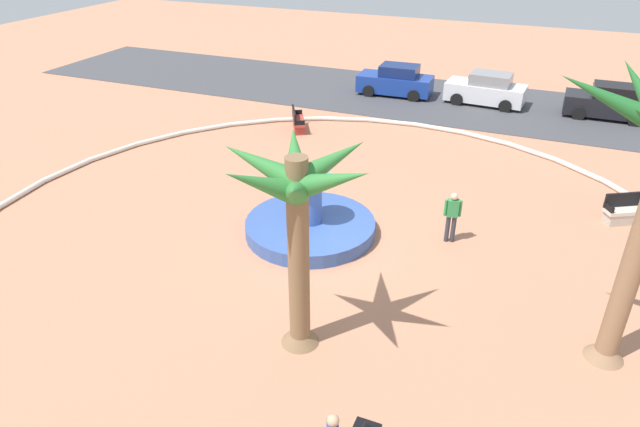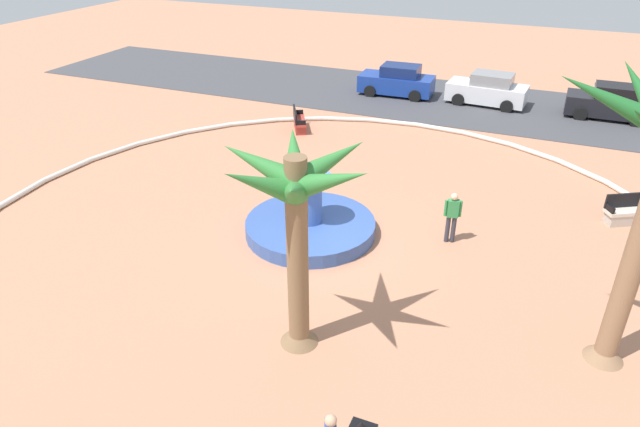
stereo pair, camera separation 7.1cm
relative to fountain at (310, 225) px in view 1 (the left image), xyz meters
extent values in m
plane|color=tan|center=(0.69, -0.50, -0.30)|extent=(80.00, 80.00, 0.00)
torus|color=silver|center=(0.69, -0.50, -0.20)|extent=(23.19, 23.19, 0.20)
cube|color=#424247|center=(0.69, 15.49, -0.29)|extent=(48.00, 8.00, 0.03)
cylinder|color=#38569E|center=(0.00, 0.00, -0.08)|extent=(4.14, 4.14, 0.45)
cylinder|color=#19567F|center=(0.00, 0.00, -0.11)|extent=(3.64, 3.64, 0.34)
cylinder|color=#38569E|center=(0.00, 0.00, 0.89)|extent=(0.75, 0.75, 1.47)
cylinder|color=#3D5FAD|center=(0.00, 0.00, 1.68)|extent=(1.33, 1.33, 0.12)
cone|color=#8E6B4C|center=(8.57, -2.56, -0.05)|extent=(0.90, 0.90, 0.50)
cone|color=#1E6028|center=(7.49, -2.57, 5.70)|extent=(2.36, 0.58, 1.35)
cylinder|color=brown|center=(1.81, -4.78, 2.11)|extent=(0.49, 0.49, 4.83)
cone|color=brown|center=(1.81, -4.78, -0.05)|extent=(0.92, 0.92, 0.50)
cone|color=#337F38|center=(2.60, -4.86, 4.19)|extent=(1.87, 0.74, 1.19)
cone|color=#337F38|center=(2.30, -4.11, 4.26)|extent=(1.54, 1.80, 1.06)
cone|color=#337F38|center=(1.43, -4.04, 4.26)|extent=(1.33, 1.88, 1.07)
cone|color=#337F38|center=(0.98, -4.79, 4.25)|extent=(1.83, 0.59, 1.08)
cone|color=#337F38|center=(1.35, -5.40, 4.12)|extent=(1.52, 1.78, 1.30)
cone|color=#337F38|center=(2.09, -5.49, 4.13)|extent=(1.19, 1.88, 1.30)
cube|color=#B73D33|center=(-4.25, 8.45, 0.15)|extent=(1.21, 1.64, 0.12)
cube|color=black|center=(-4.44, 8.35, 0.45)|extent=(0.84, 1.44, 0.50)
cube|color=#9C342B|center=(-4.25, 8.45, -0.11)|extent=(1.11, 1.51, 0.39)
cube|color=black|center=(-4.62, 9.11, 0.29)|extent=(0.43, 0.29, 0.24)
cube|color=black|center=(-3.89, 7.80, 0.29)|extent=(0.43, 0.29, 0.24)
cube|color=beige|center=(9.41, 4.67, 0.15)|extent=(1.63, 1.25, 0.12)
cube|color=black|center=(9.30, 4.85, 0.45)|extent=(1.42, 0.88, 0.50)
cube|color=#B6ADA0|center=(9.41, 4.67, -0.11)|extent=(1.50, 1.15, 0.39)
cube|color=black|center=(8.77, 4.29, 0.29)|extent=(0.30, 0.43, 0.24)
cone|color=black|center=(4.98, -9.75, 3.56)|extent=(0.20, 0.20, 0.18)
sphere|color=tan|center=(3.87, -7.92, 1.22)|extent=(0.22, 0.22, 0.22)
cylinder|color=#2D4CA5|center=(3.78, -7.73, 0.82)|extent=(0.09, 0.09, 0.53)
cylinder|color=#33333D|center=(4.30, 1.25, 0.15)|extent=(0.14, 0.14, 0.89)
cylinder|color=#33333D|center=(4.12, 1.20, 0.15)|extent=(0.14, 0.14, 0.89)
cube|color=#338C4C|center=(4.21, 1.23, 0.87)|extent=(0.38, 0.29, 0.56)
sphere|color=beige|center=(4.21, 1.23, 1.27)|extent=(0.22, 0.22, 0.22)
cylinder|color=#338C4C|center=(4.42, 1.29, 0.87)|extent=(0.09, 0.09, 0.53)
cylinder|color=#338C4C|center=(4.00, 1.17, 0.87)|extent=(0.09, 0.09, 0.53)
cube|color=navy|center=(-1.64, 15.48, 0.33)|extent=(4.06, 1.84, 0.90)
cube|color=navy|center=(-1.44, 15.49, 1.06)|extent=(2.05, 1.52, 0.60)
cube|color=#333D47|center=(-2.34, 15.46, 0.98)|extent=(0.34, 1.37, 0.51)
cylinder|color=black|center=(-2.85, 14.59, 0.02)|extent=(0.65, 0.24, 0.64)
cylinder|color=black|center=(-2.91, 16.29, 0.02)|extent=(0.65, 0.24, 0.64)
cylinder|color=black|center=(-0.37, 14.68, 0.02)|extent=(0.65, 0.24, 0.64)
cylinder|color=black|center=(-0.43, 16.38, 0.02)|extent=(0.65, 0.24, 0.64)
cube|color=silver|center=(3.17, 15.71, 0.33)|extent=(4.11, 1.99, 0.90)
cube|color=gray|center=(3.37, 15.70, 1.06)|extent=(2.10, 1.59, 0.60)
cube|color=#333D47|center=(2.47, 15.76, 0.98)|extent=(0.39, 1.38, 0.51)
cylinder|color=black|center=(1.87, 14.95, 0.02)|extent=(0.65, 0.27, 0.64)
cylinder|color=black|center=(2.00, 16.65, 0.02)|extent=(0.65, 0.27, 0.64)
cylinder|color=black|center=(4.35, 14.77, 0.02)|extent=(0.65, 0.27, 0.64)
cylinder|color=black|center=(4.47, 16.47, 0.02)|extent=(0.65, 0.27, 0.64)
cube|color=black|center=(9.03, 15.82, 0.33)|extent=(4.00, 1.70, 0.90)
cube|color=black|center=(9.23, 15.82, 1.06)|extent=(2.00, 1.45, 0.60)
cube|color=#333D47|center=(8.33, 15.82, 0.98)|extent=(0.29, 1.36, 0.51)
cylinder|color=black|center=(7.79, 14.97, 0.02)|extent=(0.64, 0.22, 0.64)
cylinder|color=black|center=(7.79, 16.67, 0.02)|extent=(0.64, 0.22, 0.64)
cylinder|color=black|center=(10.27, 14.97, 0.02)|extent=(0.64, 0.22, 0.64)
cylinder|color=black|center=(10.27, 16.67, 0.02)|extent=(0.64, 0.22, 0.64)
camera|label=1|loc=(6.24, -14.21, 8.98)|focal=31.56mm
camera|label=2|loc=(6.31, -14.19, 8.98)|focal=31.56mm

